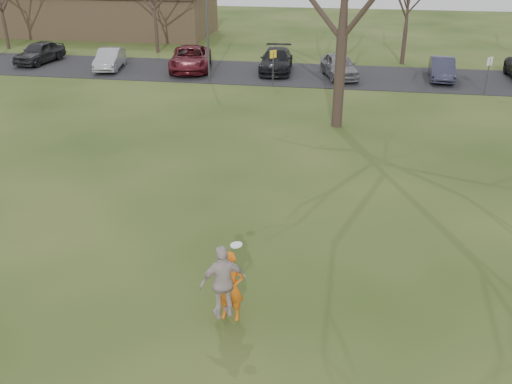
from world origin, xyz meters
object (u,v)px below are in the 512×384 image
Objects in this scene: player_defender at (230,287)px; lamp_post at (207,13)px; car_3 at (276,60)px; car_4 at (339,66)px; car_5 at (442,69)px; car_0 at (39,52)px; catching_play at (223,282)px; car_1 at (110,59)px; car_2 at (190,58)px; building at (97,11)px.

lamp_post is (-6.04, 22.33, 3.10)m from player_defender.
car_4 is (4.07, -0.95, 0.01)m from car_3.
lamp_post is (-7.79, -2.10, 3.21)m from car_4.
car_5 is at bearing 74.20° from player_defender.
car_0 is at bearing 167.01° from lamp_post.
catching_play is 23.48m from lamp_post.
car_2 is at bearing -3.57° from car_1.
building is (-20.04, 37.83, 1.06)m from player_defender.
building reaches higher than car_5.
catching_play reaches higher than car_0.
car_2 is 5.62m from car_3.
player_defender is at bearing -46.07° from car_0.
player_defender is at bearing -62.08° from building.
car_0 reaches higher than car_5.
car_5 is at bearing -8.63° from car_1.
player_defender is 31.50m from car_0.
catching_play reaches higher than car_1.
car_0 is at bearing 176.95° from car_3.
lamp_post is at bearing -47.91° from building.
car_1 is 15.23m from building.
catching_play is 0.29× the size of lamp_post.
player_defender reaches higher than car_0.
car_2 reaches higher than car_5.
building reaches higher than car_4.
car_2 is at bearing 109.63° from player_defender.
catching_play is (2.21, -25.59, 0.38)m from car_3.
car_3 is 2.65× the size of catching_play.
car_1 is 2.16× the size of catching_play.
car_3 is 1.16× the size of car_4.
car_0 is 10.90m from car_2.
lamp_post reaches higher than car_1.
player_defender is 0.94× the size of catching_play.
car_0 is 0.78× the size of car_2.
car_1 is 0.64× the size of lamp_post.
catching_play is (-0.11, -0.22, 0.26)m from player_defender.
car_0 is (-18.81, 25.27, -0.11)m from player_defender.
building reaches higher than car_0.
car_4 is 0.21× the size of building.
car_1 is 0.82× the size of car_3.
catching_play is at bearing -75.25° from lamp_post.
car_4 is at bearing -31.59° from building.
catching_play is at bearing -110.36° from car_4.
car_2 is at bearing 107.28° from catching_play.
catching_play is at bearing -103.95° from car_5.
car_1 is 27.77m from catching_play.
car_5 is (7.98, 24.88, -0.18)m from player_defender.
player_defender is at bearing 63.02° from catching_play.
lamp_post reaches higher than car_0.
car_4 is at bearing -171.88° from car_5.
player_defender reaches higher than car_4.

